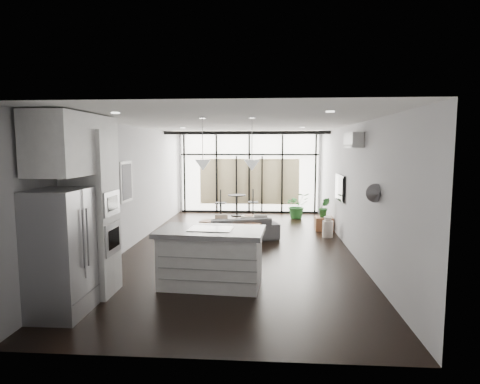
# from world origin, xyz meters

# --- Properties ---
(floor) EXTENTS (5.00, 10.00, 0.00)m
(floor) POSITION_xyz_m (0.00, 0.00, 0.00)
(floor) COLOR black
(floor) RESTS_ON ground
(ceiling) EXTENTS (5.00, 10.00, 0.00)m
(ceiling) POSITION_xyz_m (0.00, 0.00, 2.80)
(ceiling) COLOR white
(ceiling) RESTS_ON ground
(wall_left) EXTENTS (0.02, 10.00, 2.80)m
(wall_left) POSITION_xyz_m (-2.50, 0.00, 1.40)
(wall_left) COLOR silver
(wall_left) RESTS_ON ground
(wall_right) EXTENTS (0.02, 10.00, 2.80)m
(wall_right) POSITION_xyz_m (2.50, 0.00, 1.40)
(wall_right) COLOR silver
(wall_right) RESTS_ON ground
(wall_back) EXTENTS (5.00, 0.02, 2.80)m
(wall_back) POSITION_xyz_m (0.00, 5.00, 1.40)
(wall_back) COLOR silver
(wall_back) RESTS_ON ground
(wall_front) EXTENTS (5.00, 0.02, 2.80)m
(wall_front) POSITION_xyz_m (0.00, -5.00, 1.40)
(wall_front) COLOR silver
(wall_front) RESTS_ON ground
(glazing) EXTENTS (5.00, 0.20, 2.80)m
(glazing) POSITION_xyz_m (0.00, 4.88, 1.40)
(glazing) COLOR black
(glazing) RESTS_ON ground
(skylight) EXTENTS (4.70, 1.90, 0.06)m
(skylight) POSITION_xyz_m (0.00, 4.00, 2.77)
(skylight) COLOR white
(skylight) RESTS_ON ceiling
(neighbour_building) EXTENTS (3.50, 0.02, 1.60)m
(neighbour_building) POSITION_xyz_m (0.00, 4.95, 1.10)
(neighbour_building) COLOR #CAB78B
(neighbour_building) RESTS_ON ground
(island) EXTENTS (1.82, 1.16, 0.96)m
(island) POSITION_xyz_m (-0.28, -2.63, 0.48)
(island) COLOR silver
(island) RESTS_ON floor
(cooktop) EXTENTS (0.74, 0.52, 0.01)m
(cooktop) POSITION_xyz_m (-0.28, -2.63, 0.96)
(cooktop) COLOR black
(cooktop) RESTS_ON island
(fridge) EXTENTS (0.68, 0.84, 1.75)m
(fridge) POSITION_xyz_m (-2.16, -3.95, 0.87)
(fridge) COLOR #A3A2A8
(fridge) RESTS_ON floor
(appliance_column) EXTENTS (0.66, 0.69, 2.56)m
(appliance_column) POSITION_xyz_m (-2.08, -3.15, 1.28)
(appliance_column) COLOR silver
(appliance_column) RESTS_ON floor
(upper_cabinets) EXTENTS (0.62, 1.75, 0.86)m
(upper_cabinets) POSITION_xyz_m (-2.12, -3.50, 2.35)
(upper_cabinets) COLOR silver
(upper_cabinets) RESTS_ON wall_left
(pendant_left) EXTENTS (0.26, 0.26, 0.18)m
(pendant_left) POSITION_xyz_m (-0.40, -2.65, 2.02)
(pendant_left) COLOR white
(pendant_left) RESTS_ON ceiling
(pendant_right) EXTENTS (0.26, 0.26, 0.18)m
(pendant_right) POSITION_xyz_m (0.40, -2.65, 2.02)
(pendant_right) COLOR white
(pendant_right) RESTS_ON ceiling
(sofa) EXTENTS (2.03, 1.15, 0.76)m
(sofa) POSITION_xyz_m (-0.06, 0.76, 0.38)
(sofa) COLOR #494A4C
(sofa) RESTS_ON floor
(console_bench) EXTENTS (1.55, 0.81, 0.49)m
(console_bench) POSITION_xyz_m (-0.26, 0.47, 0.24)
(console_bench) COLOR brown
(console_bench) RESTS_ON floor
(pouf) EXTENTS (0.57, 0.57, 0.36)m
(pouf) POSITION_xyz_m (0.13, 2.15, 0.18)
(pouf) COLOR beige
(pouf) RESTS_ON floor
(crate) EXTENTS (0.49, 0.49, 0.37)m
(crate) POSITION_xyz_m (2.23, 2.04, 0.18)
(crate) COLOR brown
(crate) RESTS_ON floor
(plant_tall) EXTENTS (1.00, 1.05, 0.66)m
(plant_tall) POSITION_xyz_m (1.61, 3.87, 0.33)
(plant_tall) COLOR #256428
(plant_tall) RESTS_ON floor
(plant_crate) EXTENTS (0.35, 0.57, 0.24)m
(plant_crate) POSITION_xyz_m (2.23, 2.04, 0.49)
(plant_crate) COLOR #256428
(plant_crate) RESTS_ON crate
(milk_can) EXTENTS (0.30, 0.30, 0.53)m
(milk_can) POSITION_xyz_m (2.21, 1.15, 0.27)
(milk_can) COLOR beige
(milk_can) RESTS_ON floor
(bistro_set) EXTENTS (1.50, 0.85, 0.68)m
(bistro_set) POSITION_xyz_m (-0.38, 4.20, 0.34)
(bistro_set) COLOR black
(bistro_set) RESTS_ON floor
(tv) EXTENTS (0.05, 1.10, 0.65)m
(tv) POSITION_xyz_m (2.46, 1.00, 1.30)
(tv) COLOR black
(tv) RESTS_ON wall_right
(ac_unit) EXTENTS (0.22, 0.90, 0.30)m
(ac_unit) POSITION_xyz_m (2.38, -0.80, 2.45)
(ac_unit) COLOR silver
(ac_unit) RESTS_ON wall_right
(framed_art) EXTENTS (0.04, 0.70, 0.90)m
(framed_art) POSITION_xyz_m (-2.47, -0.50, 1.55)
(framed_art) COLOR black
(framed_art) RESTS_ON wall_left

